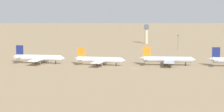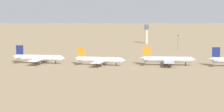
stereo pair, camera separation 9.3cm
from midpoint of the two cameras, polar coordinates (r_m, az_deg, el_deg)
ground at (r=330.19m, az=2.66°, el=-1.44°), size 4000.00×4000.00×0.00m
parked_jet_navy_2 at (r=358.04m, az=-8.58°, el=-0.20°), size 39.84×33.69×13.15m
parked_jet_orange_3 at (r=344.10m, az=-1.49°, el=-0.44°), size 37.53×31.94×12.42m
parked_jet_orange_4 at (r=345.49m, az=6.42°, el=-0.40°), size 40.19×33.72×13.29m
control_tower at (r=520.65m, az=4.04°, el=2.79°), size 5.20×5.20×20.35m
light_pole_mid at (r=457.61m, az=7.71°, el=1.72°), size 1.80×0.50×13.70m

